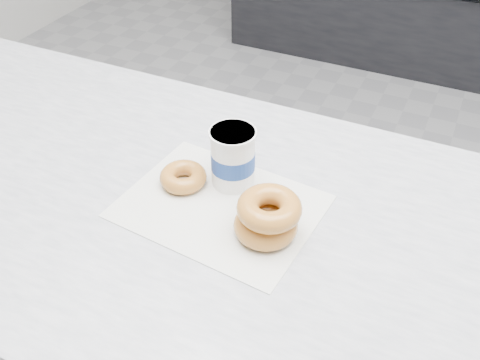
% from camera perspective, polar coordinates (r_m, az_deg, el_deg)
% --- Properties ---
extents(ground, '(5.00, 5.00, 0.00)m').
position_cam_1_polar(ground, '(1.98, 8.70, -12.53)').
color(ground, gray).
rests_on(ground, ground).
extents(wax_paper, '(0.36, 0.29, 0.00)m').
position_cam_1_polar(wax_paper, '(0.96, -2.14, -2.80)').
color(wax_paper, silver).
rests_on(wax_paper, counter).
extents(donut_single, '(0.11, 0.11, 0.03)m').
position_cam_1_polar(donut_single, '(1.00, -6.08, 0.32)').
color(donut_single, gold).
rests_on(donut_single, wax_paper).
extents(donut_stack, '(0.15, 0.15, 0.07)m').
position_cam_1_polar(donut_stack, '(0.88, 2.94, -3.94)').
color(donut_stack, gold).
rests_on(donut_stack, wax_paper).
extents(coffee_cup, '(0.09, 0.09, 0.12)m').
position_cam_1_polar(coffee_cup, '(0.97, -0.76, 2.45)').
color(coffee_cup, white).
rests_on(coffee_cup, counter).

